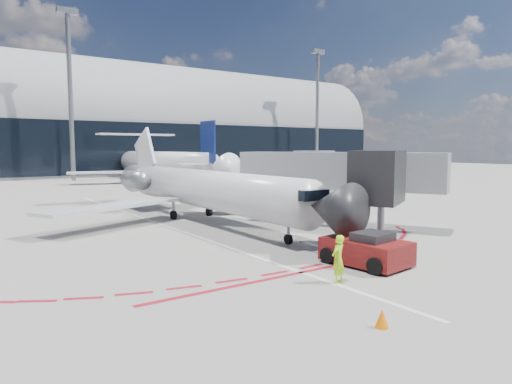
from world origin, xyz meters
TOP-DOWN VIEW (x-y plane):
  - ground at (0.00, 0.00)m, footprint 260.00×260.00m
  - apron_centerline at (0.00, 2.00)m, footprint 0.25×40.00m
  - apron_stop_bar at (0.00, -11.50)m, footprint 14.00×0.25m
  - terminal_building at (0.00, 64.97)m, footprint 150.00×24.15m
  - jet_bridge at (9.79, -3.01)m, footprint 10.03×15.20m
  - light_mast_centre at (5.00, 48.00)m, footprint 0.70×0.70m
  - light_mast_east at (55.00, 48.00)m, footprint 0.70×0.70m
  - regional_jet at (2.98, 2.92)m, footprint 21.96×27.09m
  - pushback_tug at (3.10, -12.14)m, footprint 2.74×5.72m
  - ramp_worker at (0.19, -13.35)m, footprint 0.76×0.61m
  - safety_cone_right at (-1.85, -17.12)m, footprint 0.39×0.39m
  - bg_airliner_1 at (15.84, 38.77)m, footprint 32.24×34.13m

SIDE VIEW (x-z plane):
  - ground at x=0.00m, z-range 0.00..0.00m
  - apron_centerline at x=0.00m, z-range 0.00..0.01m
  - apron_stop_bar at x=0.00m, z-range 0.00..0.01m
  - safety_cone_right at x=-1.85m, z-range 0.00..0.55m
  - pushback_tug at x=3.10m, z-range -0.08..1.38m
  - ramp_worker at x=0.19m, z-range 0.00..1.82m
  - regional_jet at x=2.98m, z-range -1.13..5.66m
  - jet_bridge at x=9.79m, z-range 0.56..5.46m
  - bg_airliner_1 at x=15.84m, z-range 0.00..10.43m
  - terminal_building at x=0.00m, z-range -3.48..20.52m
  - light_mast_centre at x=5.00m, z-range 0.00..25.00m
  - light_mast_east at x=55.00m, z-range 0.00..25.00m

